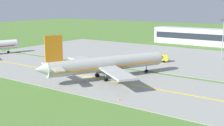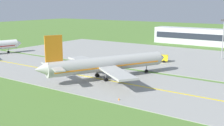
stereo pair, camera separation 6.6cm
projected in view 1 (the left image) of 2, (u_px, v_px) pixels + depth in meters
ground_plane at (88, 77)px, 79.88m from camera, size 500.00×500.00×0.00m
taxiway_strip at (88, 77)px, 79.87m from camera, size 240.00×28.00×0.10m
apron_pad at (178, 58)px, 108.29m from camera, size 140.00×52.00×0.10m
taxiway_centreline at (88, 77)px, 79.86m from camera, size 220.00×0.60×0.01m
airplane_lead at (106, 64)px, 77.39m from camera, size 30.60×36.91×12.70m
service_truck_fuel at (159, 58)px, 100.43m from camera, size 6.34×3.94×2.60m
terminal_building at (224, 38)px, 137.37m from camera, size 69.19×9.35×9.39m
apron_light_mast at (223, 34)px, 104.06m from camera, size 2.40×0.50×14.70m
traffic_cone_near_edge at (85, 65)px, 94.94m from camera, size 0.44×0.44×0.60m
traffic_cone_mid_edge at (119, 99)px, 60.34m from camera, size 0.44×0.44×0.60m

